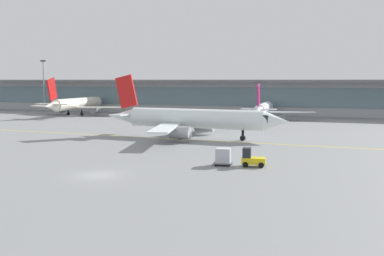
% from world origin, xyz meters
% --- Properties ---
extents(ground_plane, '(400.00, 400.00, 0.00)m').
position_xyz_m(ground_plane, '(0.00, 0.00, 0.00)').
color(ground_plane, gray).
extents(taxiway_centreline_stripe, '(109.82, 7.04, 0.01)m').
position_xyz_m(taxiway_centreline_stripe, '(0.29, 29.17, 0.00)').
color(taxiway_centreline_stripe, yellow).
rests_on(taxiway_centreline_stripe, ground_plane).
extents(terminal_concourse, '(191.46, 11.00, 9.60)m').
position_xyz_m(terminal_concourse, '(0.00, 86.92, 4.92)').
color(terminal_concourse, '#9EA3A8').
rests_on(terminal_concourse, ground_plane).
extents(gate_airplane_0, '(28.45, 30.59, 10.14)m').
position_xyz_m(gate_airplane_0, '(-45.83, 69.25, 3.04)').
color(gate_airplane_0, silver).
rests_on(gate_airplane_0, ground_plane).
extents(gate_airplane_1, '(24.60, 26.48, 8.77)m').
position_xyz_m(gate_airplane_1, '(4.85, 70.68, 2.63)').
color(gate_airplane_1, silver).
rests_on(gate_airplane_1, ground_plane).
extents(taxiing_regional_jet, '(31.67, 29.40, 10.49)m').
position_xyz_m(taxiing_regional_jet, '(-0.12, 31.20, 3.14)').
color(taxiing_regional_jet, white).
rests_on(taxiing_regional_jet, ground_plane).
extents(baggage_tug, '(2.76, 1.90, 2.10)m').
position_xyz_m(baggage_tug, '(13.73, 9.47, 0.89)').
color(baggage_tug, yellow).
rests_on(baggage_tug, ground_plane).
extents(cargo_dolly_lead, '(2.28, 1.85, 1.94)m').
position_xyz_m(cargo_dolly_lead, '(10.60, 9.07, 1.05)').
color(cargo_dolly_lead, '#595B60').
rests_on(cargo_dolly_lead, ground_plane).
extents(apron_light_mast_0, '(1.80, 0.36, 15.48)m').
position_xyz_m(apron_light_mast_0, '(-63.13, 78.47, 8.44)').
color(apron_light_mast_0, gray).
rests_on(apron_light_mast_0, ground_plane).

